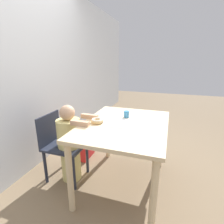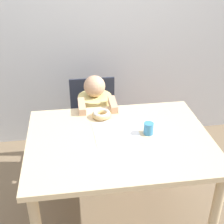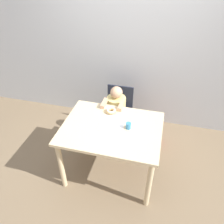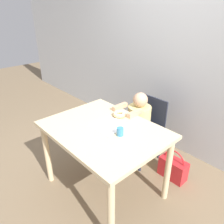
# 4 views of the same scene
# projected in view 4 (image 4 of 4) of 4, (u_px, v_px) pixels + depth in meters

# --- Properties ---
(ground_plane) EXTENTS (12.00, 12.00, 0.00)m
(ground_plane) POSITION_uv_depth(u_px,v_px,m) (105.00, 188.00, 2.43)
(ground_plane) COLOR #7A664C
(wall_back) EXTENTS (8.00, 0.05, 2.50)m
(wall_back) POSITION_uv_depth(u_px,v_px,m) (183.00, 58.00, 2.63)
(wall_back) COLOR silver
(wall_back) RESTS_ON ground_plane
(dining_table) EXTENTS (1.16, 0.88, 0.77)m
(dining_table) POSITION_uv_depth(u_px,v_px,m) (104.00, 138.00, 2.13)
(dining_table) COLOR beige
(dining_table) RESTS_ON ground_plane
(chair) EXTENTS (0.40, 0.44, 0.81)m
(chair) POSITION_uv_depth(u_px,v_px,m) (144.00, 128.00, 2.75)
(chair) COLOR #232838
(chair) RESTS_ON ground_plane
(child_figure) EXTENTS (0.28, 0.45, 0.94)m
(child_figure) POSITION_uv_depth(u_px,v_px,m) (138.00, 129.00, 2.66)
(child_figure) COLOR #E0D17F
(child_figure) RESTS_ON ground_plane
(donut) EXTENTS (0.13, 0.13, 0.05)m
(donut) POSITION_uv_depth(u_px,v_px,m) (119.00, 114.00, 2.30)
(donut) COLOR #DBB270
(donut) RESTS_ON dining_table
(napkin) EXTENTS (0.30, 0.30, 0.00)m
(napkin) POSITION_uv_depth(u_px,v_px,m) (109.00, 125.00, 2.13)
(napkin) COLOR white
(napkin) RESTS_ON dining_table
(handbag) EXTENTS (0.32, 0.16, 0.37)m
(handbag) POSITION_uv_depth(u_px,v_px,m) (173.00, 168.00, 2.52)
(handbag) COLOR red
(handbag) RESTS_ON ground_plane
(cup) EXTENTS (0.06, 0.06, 0.08)m
(cup) POSITION_uv_depth(u_px,v_px,m) (120.00, 132.00, 1.96)
(cup) COLOR teal
(cup) RESTS_ON dining_table
(plate) EXTENTS (0.16, 0.16, 0.01)m
(plate) POSITION_uv_depth(u_px,v_px,m) (114.00, 122.00, 2.19)
(plate) COLOR white
(plate) RESTS_ON dining_table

